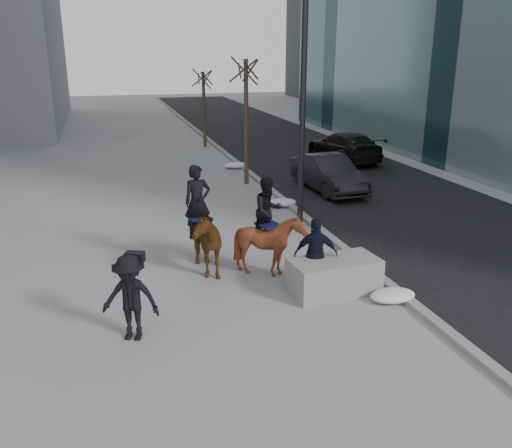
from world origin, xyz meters
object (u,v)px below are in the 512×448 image
object	(u,v)px
car_near	(328,173)
mounted_left	(199,233)
mounted_right	(269,237)
planter	(334,276)

from	to	relation	value
car_near	mounted_left	bearing A→B (deg)	-136.63
mounted_left	mounted_right	xyz separation A→B (m)	(1.64, -0.68, -0.02)
mounted_left	mounted_right	size ratio (longest dim) A/B	1.10
car_near	mounted_right	world-z (taller)	mounted_right
mounted_right	planter	bearing A→B (deg)	-52.57
planter	mounted_left	distance (m)	3.57
mounted_left	planter	bearing A→B (deg)	-37.82
planter	car_near	world-z (taller)	car_near
mounted_left	mounted_right	world-z (taller)	mounted_left
planter	car_near	xyz separation A→B (m)	(3.66, 8.95, 0.30)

